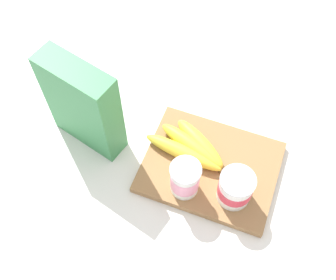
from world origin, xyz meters
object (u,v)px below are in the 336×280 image
cutting_board (210,167)px  banana_bunch (192,147)px  cereal_box (83,105)px  yogurt_cup_back (185,179)px  yogurt_cup_front (235,188)px

cutting_board → banana_bunch: 0.06m
cereal_box → yogurt_cup_back: (-0.26, 0.06, -0.06)m
yogurt_cup_front → yogurt_cup_back: yogurt_cup_back is taller
yogurt_cup_front → banana_bunch: yogurt_cup_front is taller
cutting_board → yogurt_cup_front: size_ratio=3.65×
cutting_board → banana_bunch: banana_bunch is taller
yogurt_cup_front → banana_bunch: bearing=-31.8°
banana_bunch → cutting_board: bearing=158.8°
cereal_box → yogurt_cup_back: 0.27m
cereal_box → banana_bunch: (-0.24, -0.03, -0.08)m
cereal_box → yogurt_cup_front: (-0.36, 0.04, -0.06)m
banana_bunch → yogurt_cup_back: bearing=99.1°
yogurt_cup_back → banana_bunch: 0.10m
yogurt_cup_back → cutting_board: bearing=-117.3°
cereal_box → yogurt_cup_back: cereal_box is taller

